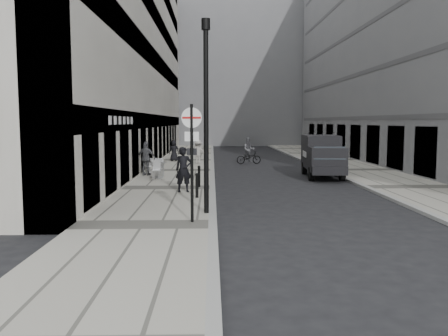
% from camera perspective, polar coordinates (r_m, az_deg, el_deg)
% --- Properties ---
extents(ground, '(120.00, 120.00, 0.00)m').
position_cam_1_polar(ground, '(11.10, -1.34, -10.33)').
color(ground, black).
rests_on(ground, ground).
extents(sidewalk, '(4.00, 60.00, 0.12)m').
position_cam_1_polar(sidewalk, '(28.90, -5.39, -0.35)').
color(sidewalk, '#9D9A8E').
rests_on(sidewalk, ground).
extents(far_sidewalk, '(4.00, 60.00, 0.12)m').
position_cam_1_polar(far_sidewalk, '(30.20, 15.92, -0.28)').
color(far_sidewalk, '#9D9A8E').
rests_on(far_sidewalk, ground).
extents(building_left, '(4.00, 45.00, 18.00)m').
position_cam_1_polar(building_left, '(36.17, -11.35, 14.97)').
color(building_left, beige).
rests_on(building_left, ground).
extents(building_right, '(6.00, 45.00, 20.00)m').
position_cam_1_polar(building_right, '(38.49, 20.72, 15.66)').
color(building_right, slate).
rests_on(building_right, ground).
extents(building_far, '(24.00, 16.00, 22.00)m').
position_cam_1_polar(building_far, '(67.16, -0.16, 12.41)').
color(building_far, slate).
rests_on(building_far, ground).
extents(walking_man, '(0.78, 0.61, 1.88)m').
position_cam_1_polar(walking_man, '(19.76, -4.88, -0.18)').
color(walking_man, black).
rests_on(walking_man, sidewalk).
extents(sign_post, '(0.59, 0.11, 3.43)m').
position_cam_1_polar(sign_post, '(13.71, -3.90, 2.55)').
color(sign_post, black).
rests_on(sign_post, sidewalk).
extents(lamppost, '(0.27, 0.27, 6.10)m').
position_cam_1_polar(lamppost, '(15.05, -2.17, 7.38)').
color(lamppost, black).
rests_on(lamppost, sidewalk).
extents(bollard_near, '(0.12, 0.12, 0.90)m').
position_cam_1_polar(bollard_near, '(21.34, -3.02, -1.07)').
color(bollard_near, black).
rests_on(bollard_near, sidewalk).
extents(bollard_far, '(0.12, 0.12, 0.89)m').
position_cam_1_polar(bollard_far, '(18.30, -3.27, -2.20)').
color(bollard_far, black).
rests_on(bollard_far, sidewalk).
extents(panel_van, '(2.17, 4.98, 2.29)m').
position_cam_1_polar(panel_van, '(26.48, 11.71, 1.68)').
color(panel_van, black).
rests_on(panel_van, ground).
extents(cyclist, '(1.84, 0.86, 1.91)m').
position_cam_1_polar(cyclist, '(34.18, 2.99, 1.74)').
color(cyclist, black).
rests_on(cyclist, ground).
extents(pedestrian_a, '(1.17, 0.73, 1.85)m').
position_cam_1_polar(pedestrian_a, '(26.14, -9.34, 1.14)').
color(pedestrian_a, '#4E4E52').
rests_on(pedestrian_a, sidewalk).
extents(pedestrian_b, '(1.10, 0.68, 1.65)m').
position_cam_1_polar(pedestrian_b, '(33.01, -3.13, 1.95)').
color(pedestrian_b, '#A29B95').
rests_on(pedestrian_b, sidewalk).
extents(pedestrian_c, '(0.82, 0.60, 1.55)m').
position_cam_1_polar(pedestrian_c, '(35.36, -6.04, 2.09)').
color(pedestrian_c, black).
rests_on(pedestrian_c, sidewalk).
extents(cafe_table_near, '(0.72, 1.62, 0.92)m').
position_cam_1_polar(cafe_table_near, '(25.10, -7.82, -0.07)').
color(cafe_table_near, silver).
rests_on(cafe_table_near, sidewalk).
extents(cafe_table_mid, '(0.62, 1.40, 0.80)m').
position_cam_1_polar(cafe_table_mid, '(27.37, -8.98, 0.25)').
color(cafe_table_mid, silver).
rests_on(cafe_table_mid, sidewalk).
extents(cafe_table_far, '(0.78, 1.76, 1.00)m').
position_cam_1_polar(cafe_table_far, '(24.64, -7.94, -0.08)').
color(cafe_table_far, silver).
rests_on(cafe_table_far, sidewalk).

